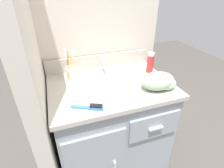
{
  "coord_description": "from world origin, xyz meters",
  "views": [
    {
      "loc": [
        -0.34,
        -0.99,
        1.39
      ],
      "look_at": [
        0.0,
        -0.03,
        0.81
      ],
      "focal_mm": 28.0,
      "sensor_mm": 36.0,
      "label": 1
    }
  ],
  "objects_px": {
    "shaving_cream_can": "(150,63)",
    "hand_towel": "(160,81)",
    "toothbrush_cup": "(71,71)",
    "hairbrush": "(92,107)"
  },
  "relations": [
    {
      "from": "toothbrush_cup",
      "to": "shaving_cream_can",
      "type": "bearing_deg",
      "value": -10.09
    },
    {
      "from": "hand_towel",
      "to": "shaving_cream_can",
      "type": "bearing_deg",
      "value": 74.86
    },
    {
      "from": "shaving_cream_can",
      "to": "hairbrush",
      "type": "distance_m",
      "value": 0.63
    },
    {
      "from": "hand_towel",
      "to": "hairbrush",
      "type": "bearing_deg",
      "value": -171.83
    },
    {
      "from": "toothbrush_cup",
      "to": "hand_towel",
      "type": "xyz_separation_m",
      "value": [
        0.53,
        -0.35,
        -0.0
      ]
    },
    {
      "from": "toothbrush_cup",
      "to": "hand_towel",
      "type": "bearing_deg",
      "value": -33.11
    },
    {
      "from": "toothbrush_cup",
      "to": "shaving_cream_can",
      "type": "height_order",
      "value": "toothbrush_cup"
    },
    {
      "from": "shaving_cream_can",
      "to": "hand_towel",
      "type": "bearing_deg",
      "value": -105.14
    },
    {
      "from": "shaving_cream_can",
      "to": "hand_towel",
      "type": "xyz_separation_m",
      "value": [
        -0.06,
        -0.24,
        -0.03
      ]
    },
    {
      "from": "toothbrush_cup",
      "to": "hairbrush",
      "type": "xyz_separation_m",
      "value": [
        0.05,
        -0.41,
        -0.04
      ]
    }
  ]
}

